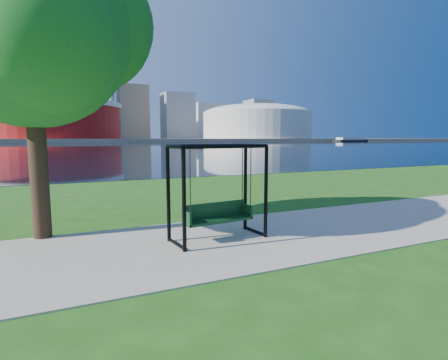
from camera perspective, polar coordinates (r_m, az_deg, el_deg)
ground at (r=8.63m, az=1.75°, el=-8.68°), size 900.00×900.00×0.00m
path at (r=8.20m, az=3.32°, el=-9.42°), size 120.00×4.00×0.03m
river at (r=109.55m, az=-22.62°, el=5.13°), size 900.00×180.00×0.02m
far_bank at (r=313.49m, az=-23.93°, el=6.03°), size 900.00×228.00×2.00m
stadium at (r=242.84m, az=-26.26°, el=8.97°), size 83.00×83.00×32.00m
arena at (r=279.65m, az=5.38°, el=9.61°), size 84.00×84.00×26.56m
skyline at (r=328.58m, az=-25.02°, el=12.09°), size 392.00×66.00×96.50m
swing at (r=7.86m, az=-1.06°, el=-2.37°), size 2.22×1.15×2.18m
park_tree at (r=9.35m, az=-29.49°, el=21.63°), size 5.60×5.06×6.95m
barge at (r=261.89m, az=19.94°, el=6.22°), size 28.84×10.60×2.82m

